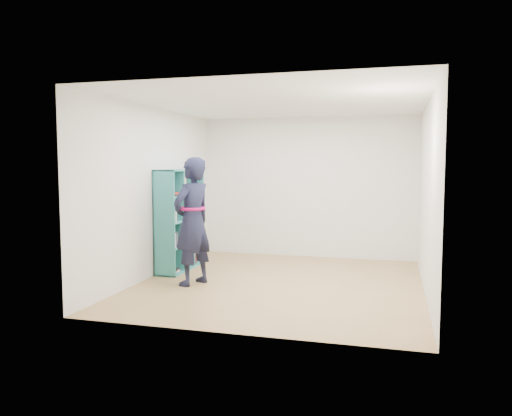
# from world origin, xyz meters

# --- Properties ---
(floor) EXTENTS (4.50, 4.50, 0.00)m
(floor) POSITION_xyz_m (0.00, 0.00, 0.00)
(floor) COLOR #9B7846
(floor) RESTS_ON ground
(ceiling) EXTENTS (4.50, 4.50, 0.00)m
(ceiling) POSITION_xyz_m (0.00, 0.00, 2.60)
(ceiling) COLOR white
(ceiling) RESTS_ON wall_back
(wall_left) EXTENTS (0.02, 4.50, 2.60)m
(wall_left) POSITION_xyz_m (-2.00, 0.00, 1.30)
(wall_left) COLOR silver
(wall_left) RESTS_ON floor
(wall_right) EXTENTS (0.02, 4.50, 2.60)m
(wall_right) POSITION_xyz_m (2.00, 0.00, 1.30)
(wall_right) COLOR silver
(wall_right) RESTS_ON floor
(wall_back) EXTENTS (4.00, 0.02, 2.60)m
(wall_back) POSITION_xyz_m (0.00, 2.25, 1.30)
(wall_back) COLOR silver
(wall_back) RESTS_ON floor
(wall_front) EXTENTS (4.00, 0.02, 2.60)m
(wall_front) POSITION_xyz_m (0.00, -2.25, 1.30)
(wall_front) COLOR silver
(wall_front) RESTS_ON floor
(bookshelf) EXTENTS (0.36, 1.24, 1.65)m
(bookshelf) POSITION_xyz_m (-1.84, 0.54, 0.81)
(bookshelf) COLOR teal
(bookshelf) RESTS_ON floor
(person) EXTENTS (0.65, 0.78, 1.83)m
(person) POSITION_xyz_m (-1.20, -0.39, 0.92)
(person) COLOR black
(person) RESTS_ON floor
(smartphone) EXTENTS (0.02, 0.11, 0.14)m
(smartphone) POSITION_xyz_m (-1.32, -0.25, 1.04)
(smartphone) COLOR silver
(smartphone) RESTS_ON person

